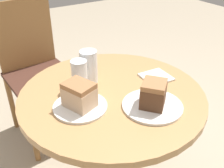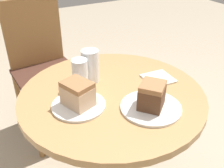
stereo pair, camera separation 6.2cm
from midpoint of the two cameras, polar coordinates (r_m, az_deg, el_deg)
The scene contains 9 objects.
table at distance 1.21m, azimuth 1.47°, elevation -8.83°, with size 0.78×0.78×0.71m.
chair at distance 1.84m, azimuth -13.52°, elevation 3.36°, with size 0.44×0.48×0.92m.
plate_near at distance 1.02m, azimuth 10.15°, elevation -5.05°, with size 0.23×0.23×0.01m.
plate_far at distance 1.02m, azimuth -5.57°, elevation -4.66°, with size 0.21×0.21×0.01m.
cake_slice_near at distance 0.99m, azimuth 10.44°, elevation -2.48°, with size 0.13×0.13×0.10m.
cake_slice_far at distance 0.99m, azimuth -5.73°, elevation -2.13°, with size 0.12×0.14×0.10m.
glass_lemonade at distance 1.16m, azimuth -3.19°, elevation 3.60°, with size 0.08×0.08×0.15m.
glass_water at distance 1.11m, azimuth -5.35°, elevation 1.79°, with size 0.07×0.07×0.14m.
napkin_stack at distance 1.22m, azimuth 11.46°, elevation 1.17°, with size 0.13×0.13×0.01m.
Camera 2 is at (-0.44, -0.82, 1.31)m, focal length 42.00 mm.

